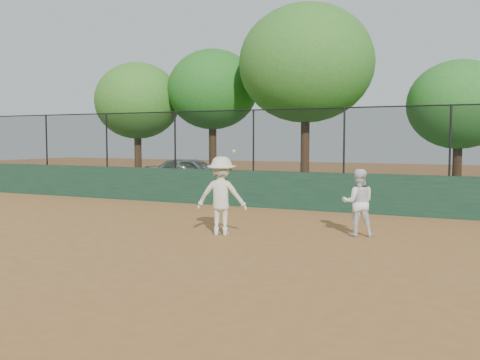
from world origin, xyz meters
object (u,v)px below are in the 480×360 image
at_px(tree_0, 137,101).
at_px(tree_2, 306,64).
at_px(tree_1, 212,90).
at_px(tree_3, 459,105).
at_px(player_main, 222,196).
at_px(player_second, 358,203).
at_px(parked_car, 192,173).

xyz_separation_m(tree_0, tree_2, (8.57, -0.28, 1.24)).
xyz_separation_m(tree_1, tree_2, (4.80, -0.92, 0.79)).
bearing_deg(tree_3, tree_2, -167.57).
bearing_deg(player_main, player_second, 22.91).
height_order(player_main, tree_0, tree_0).
xyz_separation_m(parked_car, player_main, (6.34, -9.51, 0.19)).
bearing_deg(tree_2, tree_3, 12.43).
bearing_deg(tree_0, tree_3, 3.97).
xyz_separation_m(parked_car, tree_2, (5.04, 0.58, 4.57)).
height_order(parked_car, player_second, player_second).
bearing_deg(parked_car, tree_2, -89.65).
relative_size(tree_1, tree_2, 0.82).
bearing_deg(tree_3, player_main, -111.49).
height_order(parked_car, player_main, player_main).
xyz_separation_m(player_second, tree_3, (1.56, 10.13, 2.78)).
height_order(player_main, tree_2, tree_2).
xyz_separation_m(tree_1, tree_3, (10.58, 0.35, -0.95)).
height_order(player_main, tree_1, tree_1).
bearing_deg(tree_2, tree_1, 169.14).
distance_m(player_second, tree_0, 16.05).
relative_size(player_second, tree_3, 0.29).
bearing_deg(tree_0, player_main, -46.42).
bearing_deg(tree_1, player_main, -61.00).
bearing_deg(parked_car, tree_3, -86.46).
relative_size(player_main, tree_2, 0.26).
xyz_separation_m(player_main, tree_2, (-1.30, 10.09, 4.38)).
bearing_deg(player_main, tree_0, 133.58).
bearing_deg(tree_1, parked_car, -99.10).
bearing_deg(player_main, parked_car, 123.70).
bearing_deg(player_second, tree_3, -117.08).
xyz_separation_m(player_second, tree_1, (-9.01, 9.78, 3.73)).
relative_size(tree_2, tree_3, 1.46).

